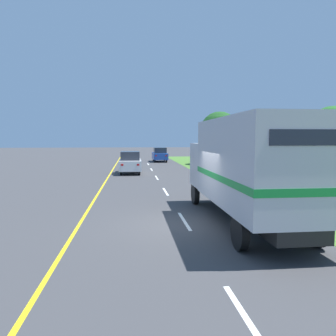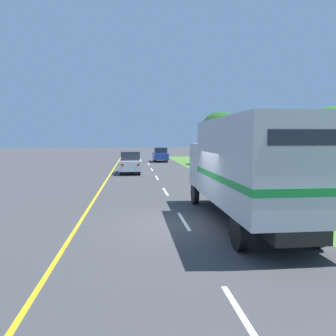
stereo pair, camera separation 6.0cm
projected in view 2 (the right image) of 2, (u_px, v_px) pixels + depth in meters
The scene contains 16 objects.
ground_plane at pixel (186, 224), 11.39m from camera, with size 200.00×200.00×0.00m, color #3D3D3F.
grass_shoulder at pixel (329, 176), 25.94m from camera, with size 20.00×58.52×0.01m, color #47752D.
edge_line_yellow at pixel (107, 179), 24.09m from camera, with size 0.12×58.52×0.01m, color yellow.
centre_dash_nearest at pixel (246, 322), 5.30m from camera, with size 0.12×2.60×0.01m, color white.
centre_dash_near at pixel (184, 221), 11.84m from camera, with size 0.12×2.60×0.01m, color white.
centre_dash_mid_a at pixel (165, 192), 18.37m from camera, with size 0.12×2.60×0.01m, color white.
centre_dash_mid_b at pixel (157, 178), 24.91m from camera, with size 0.12×2.60×0.01m, color white.
centre_dash_far at pixel (152, 170), 31.44m from camera, with size 0.12×2.60×0.01m, color white.
centre_dash_farthest at pixel (149, 164), 37.98m from camera, with size 0.12×2.60×0.01m, color white.
horse_trailer_truck at pixel (247, 167), 11.13m from camera, with size 2.54×8.34×3.62m.
lead_car_white at pixel (131, 162), 27.89m from camera, with size 1.80×4.16×1.88m.
lead_car_blue_ahead at pixel (160, 154), 42.11m from camera, with size 1.80×4.21×1.82m.
highway_sign at pixel (268, 161), 18.00m from camera, with size 2.19×0.09×2.76m.
roadside_tree_near at pixel (333, 132), 22.55m from camera, with size 3.59×3.59×5.22m.
roadside_tree_mid at pixel (253, 130), 31.98m from camera, with size 3.58×3.58×5.60m.
roadside_tree_far at pixel (220, 131), 37.41m from camera, with size 4.46×4.46×6.05m.
Camera 2 is at (-1.80, -11.03, 2.97)m, focal length 35.00 mm.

